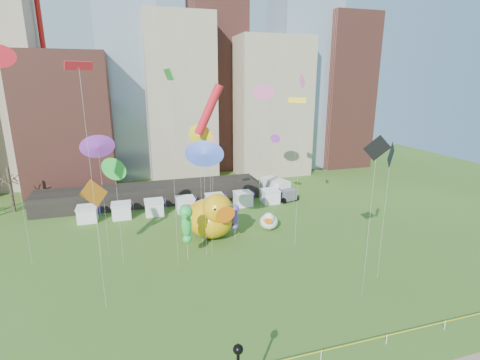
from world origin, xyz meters
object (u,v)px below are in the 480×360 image
object	(u,v)px
seahorse_green	(186,221)
seahorse_purple	(235,215)
box_truck	(277,188)
big_duck	(211,216)
small_duck	(269,221)

from	to	relation	value
seahorse_green	seahorse_purple	bearing A→B (deg)	44.46
seahorse_green	box_truck	distance (m)	28.04
big_duck	small_duck	size ratio (longest dim) A/B	2.36
box_truck	seahorse_green	bearing A→B (deg)	-151.33
big_duck	seahorse_green	world-z (taller)	seahorse_green
small_duck	seahorse_purple	size ratio (longest dim) A/B	0.79
box_truck	big_duck	bearing A→B (deg)	-154.14
seahorse_purple	box_truck	bearing A→B (deg)	72.88
small_duck	box_truck	size ratio (longest dim) A/B	0.50
small_duck	seahorse_green	size ratio (longest dim) A/B	0.58
seahorse_green	seahorse_purple	size ratio (longest dim) A/B	1.36
big_duck	box_truck	size ratio (longest dim) A/B	1.18
small_duck	seahorse_purple	bearing A→B (deg)	-135.70
big_duck	seahorse_purple	distance (m)	3.44
small_duck	seahorse_purple	xyz separation A→B (m)	(-5.67, -2.07, 2.33)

